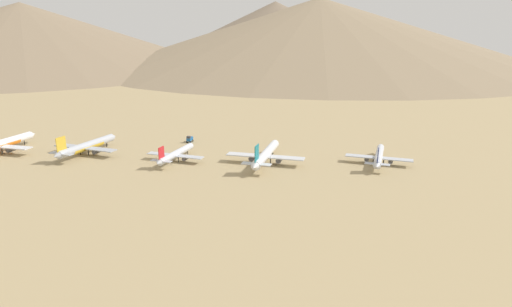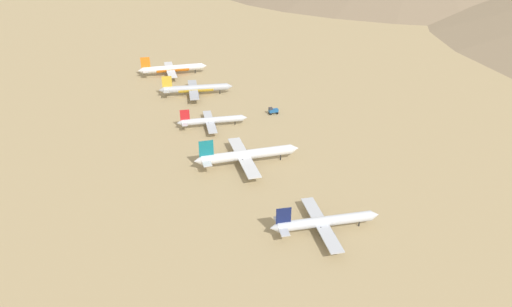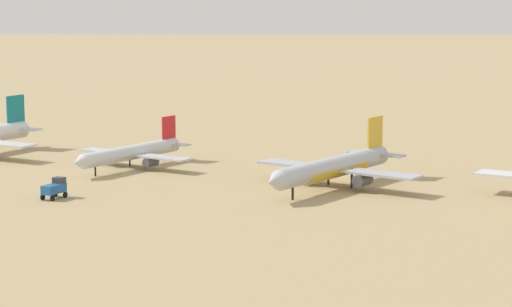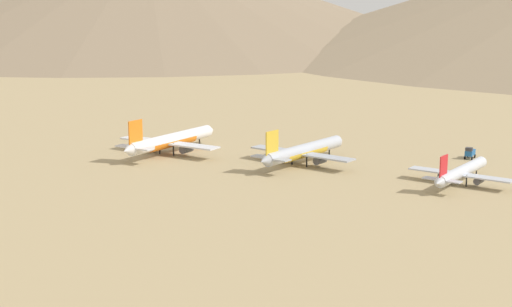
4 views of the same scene
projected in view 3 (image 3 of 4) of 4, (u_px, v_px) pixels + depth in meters
ground_plane at (127, 171)px, 232.05m from camera, size 1800.00×1800.00×0.00m
parked_jet_2 at (132, 153)px, 235.11m from camera, size 36.25×29.37×10.48m
parked_jet_3 at (334, 167)px, 211.00m from camera, size 44.83×36.40×12.93m
service_truck at (55, 188)px, 200.73m from camera, size 5.42×3.19×3.90m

